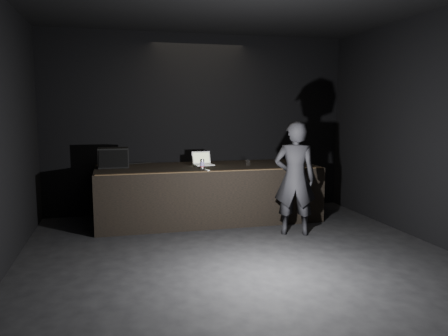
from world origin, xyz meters
TOP-DOWN VIEW (x-y plane):
  - ground at (0.00, 0.00)m, footprint 7.00×7.00m
  - room_walls at (0.00, 0.00)m, footprint 6.10×7.10m
  - stage_riser at (0.00, 2.73)m, footprint 4.00×1.50m
  - riser_lip at (0.00, 2.02)m, footprint 3.92×0.10m
  - stage_monitor at (-1.67, 2.94)m, footprint 0.53×0.39m
  - cable at (-1.40, 3.31)m, footprint 0.87×0.32m
  - laptop at (-0.05, 2.92)m, footprint 0.39×0.35m
  - beer_can at (-0.17, 2.31)m, footprint 0.08×0.08m
  - plastic_cup at (0.75, 2.60)m, footprint 0.09×0.09m
  - wii_remote at (-0.14, 2.08)m, footprint 0.06×0.14m
  - person at (1.18, 1.42)m, footprint 0.78×0.64m

SIDE VIEW (x-z plane):
  - ground at x=0.00m, z-range 0.00..0.00m
  - stage_riser at x=0.00m, z-range 0.00..1.00m
  - person at x=1.18m, z-range 0.00..1.84m
  - riser_lip at x=0.00m, z-range 1.00..1.01m
  - cable at x=-1.40m, z-range 1.00..1.02m
  - wii_remote at x=-0.14m, z-range 1.00..1.03m
  - plastic_cup at x=0.75m, z-range 1.00..1.11m
  - laptop at x=-0.05m, z-range 0.94..1.19m
  - beer_can at x=-0.17m, z-range 1.00..1.18m
  - stage_monitor at x=-1.67m, z-range 1.00..1.35m
  - room_walls at x=0.00m, z-range 0.26..3.78m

